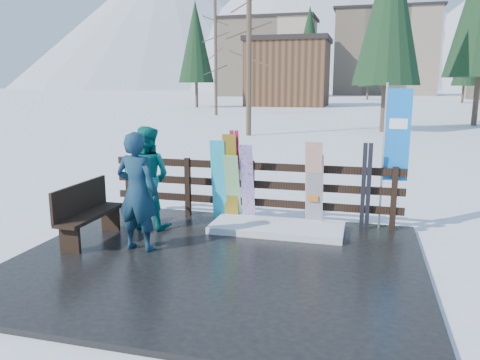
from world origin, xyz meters
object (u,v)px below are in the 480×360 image
(snowboard_4, at_px, (315,191))
(person_front, at_px, (137,192))
(snowboard_2, at_px, (231,178))
(rental_flag, at_px, (394,141))
(snowboard_5, at_px, (314,185))
(snowboard_0, at_px, (219,181))
(person_back, at_px, (147,177))
(snowboard_3, at_px, (247,184))
(bench, at_px, (87,211))
(snowboard_1, at_px, (233,188))

(snowboard_4, xyz_separation_m, person_front, (-2.54, -1.87, 0.26))
(snowboard_2, distance_m, rental_flag, 3.01)
(snowboard_5, height_order, person_front, person_front)
(snowboard_0, distance_m, snowboard_2, 0.24)
(snowboard_5, bearing_deg, person_back, -166.08)
(snowboard_3, xyz_separation_m, snowboard_4, (1.25, 0.00, -0.08))
(bench, xyz_separation_m, snowboard_5, (3.55, 1.70, 0.28))
(rental_flag, xyz_separation_m, person_back, (-4.26, -0.99, -0.68))
(snowboard_1, xyz_separation_m, snowboard_5, (1.51, 0.00, 0.15))
(snowboard_5, bearing_deg, rental_flag, 11.38)
(bench, distance_m, snowboard_4, 3.96)
(snowboard_3, relative_size, rental_flag, 0.59)
(person_front, height_order, person_back, person_front)
(snowboard_1, height_order, snowboard_5, snowboard_5)
(person_back, bearing_deg, bench, 61.36)
(snowboard_4, distance_m, rental_flag, 1.64)
(snowboard_5, relative_size, person_front, 0.87)
(snowboard_3, relative_size, snowboard_4, 1.13)
(bench, distance_m, person_front, 1.12)
(snowboard_5, bearing_deg, snowboard_0, -180.00)
(snowboard_0, height_order, snowboard_1, snowboard_0)
(snowboard_2, height_order, snowboard_4, snowboard_2)
(rental_flag, bearing_deg, snowboard_1, -174.60)
(bench, bearing_deg, snowboard_0, 44.07)
(snowboard_5, distance_m, person_back, 3.01)
(snowboard_4, bearing_deg, snowboard_0, -180.00)
(snowboard_1, bearing_deg, bench, -140.05)
(snowboard_2, xyz_separation_m, person_front, (-0.96, -1.87, 0.10))
(bench, relative_size, person_front, 0.80)
(snowboard_1, height_order, snowboard_3, snowboard_3)
(snowboard_2, height_order, person_front, person_front)
(rental_flag, bearing_deg, snowboard_5, -168.62)
(snowboard_2, distance_m, snowboard_5, 1.56)
(snowboard_0, xyz_separation_m, snowboard_4, (1.81, 0.00, -0.10))
(bench, xyz_separation_m, snowboard_0, (1.76, 1.70, 0.26))
(person_back, bearing_deg, rental_flag, -162.90)
(snowboard_1, distance_m, rental_flag, 3.02)
(snowboard_2, relative_size, snowboard_4, 1.24)
(snowboard_4, bearing_deg, snowboard_3, 180.00)
(snowboard_0, relative_size, snowboard_2, 0.93)
(bench, distance_m, snowboard_3, 2.88)
(snowboard_0, bearing_deg, bench, -135.93)
(snowboard_2, height_order, snowboard_5, snowboard_2)
(snowboard_5, bearing_deg, snowboard_2, 180.00)
(person_back, bearing_deg, snowboard_4, -162.20)
(snowboard_0, bearing_deg, person_front, -111.31)
(snowboard_0, relative_size, snowboard_4, 1.15)
(snowboard_0, xyz_separation_m, snowboard_3, (0.56, 0.00, -0.03))
(rental_flag, height_order, person_back, rental_flag)
(snowboard_2, xyz_separation_m, snowboard_5, (1.55, -0.00, -0.04))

